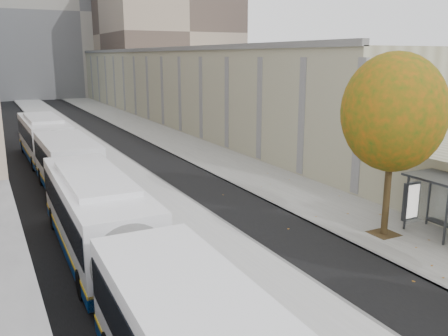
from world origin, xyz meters
TOP-DOWN VIEW (x-y plane):
  - bus_platform at (-3.88, 35.00)m, footprint 4.25×150.00m
  - sidewalk at (4.12, 35.00)m, footprint 4.75×150.00m
  - building_tan at (15.50, 64.00)m, footprint 18.00×92.00m
  - building_far_block at (6.00, 96.00)m, footprint 30.00×18.00m
  - tree_c at (3.60, 13.00)m, footprint 4.20×4.20m
  - bus_near at (-7.73, 12.72)m, footprint 2.91×17.80m
  - bus_far at (-7.17, 31.63)m, footprint 2.81×18.08m
  - distant_car at (-7.10, 48.43)m, footprint 1.43×3.45m

SIDE VIEW (x-z plane):
  - sidewalk at x=4.12m, z-range 0.00..0.08m
  - bus_platform at x=-3.88m, z-range 0.00..0.15m
  - distant_car at x=-7.10m, z-range 0.00..1.17m
  - bus_near at x=-7.73m, z-range 0.14..3.10m
  - bus_far at x=-7.17m, z-range 0.14..3.15m
  - building_tan at x=15.50m, z-range 0.00..8.00m
  - tree_c at x=3.60m, z-range 1.61..8.89m
  - building_far_block at x=6.00m, z-range 0.00..30.00m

